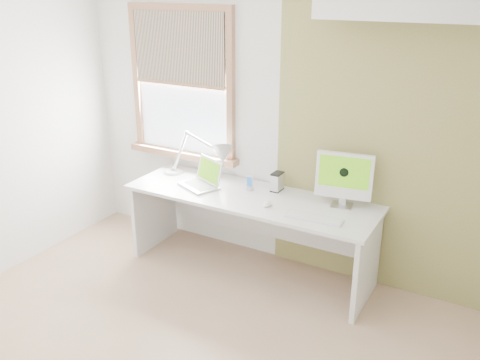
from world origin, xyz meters
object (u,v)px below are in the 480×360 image
Objects in this scene: desk_lamp at (213,156)px; laptop at (203,179)px; external_drive at (277,182)px; desk at (253,214)px; imac at (344,177)px.

desk_lamp is 1.82× the size of laptop.
laptop is 2.59× the size of external_drive.
external_drive reaches higher than desk.
desk is 2.85× the size of desk_lamp.
desk is 5.19× the size of laptop.
desk_lamp is at bearing -176.78° from external_drive.
imac is (0.75, 0.12, 0.45)m from desk.
desk is 0.35m from external_drive.
laptop is at bearing -87.29° from desk_lamp.
external_drive is 0.63m from imac.
imac is (1.23, 0.19, 0.19)m from laptop.
laptop is at bearing -171.36° from imac.
desk is at bearing -170.79° from imac.
desk_lamp is 0.65m from external_drive.
external_drive is 0.36× the size of imac.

